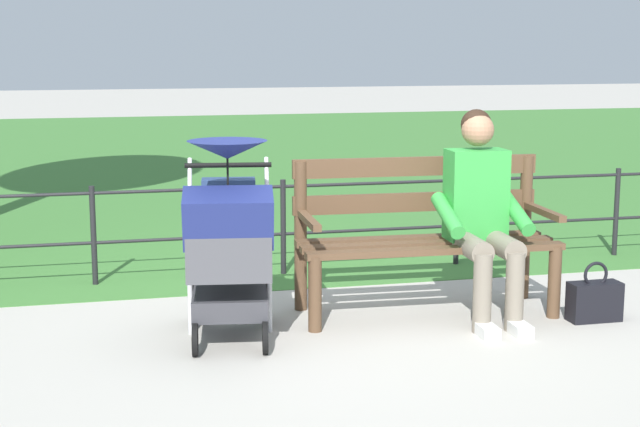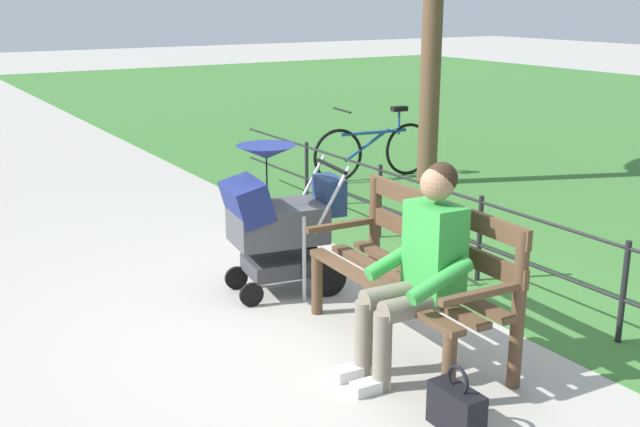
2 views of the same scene
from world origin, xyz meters
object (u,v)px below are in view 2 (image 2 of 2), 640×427
object	(u,v)px
park_bench	(417,268)
stroller	(277,218)
bicycle	(374,150)
person_on_bench	(419,264)
handbag	(456,408)

from	to	relation	value
park_bench	stroller	world-z (taller)	stroller
stroller	bicycle	bearing A→B (deg)	-45.79
person_on_bench	bicycle	world-z (taller)	person_on_bench
stroller	bicycle	world-z (taller)	stroller
park_bench	bicycle	xyz separation A→B (m)	(4.06, -2.54, -0.16)
park_bench	bicycle	world-z (taller)	park_bench
park_bench	bicycle	size ratio (longest dim) A/B	0.98
stroller	person_on_bench	bearing A→B (deg)	-176.19
stroller	bicycle	distance (m)	4.01
person_on_bench	stroller	xyz separation A→B (m)	(1.57, 0.10, -0.08)
handbag	bicycle	distance (m)	5.85
person_on_bench	bicycle	distance (m)	5.17
park_bench	stroller	bearing A→B (deg)	14.44
park_bench	person_on_bench	xyz separation A→B (m)	(-0.30, 0.22, 0.15)
person_on_bench	handbag	bearing A→B (deg)	159.30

